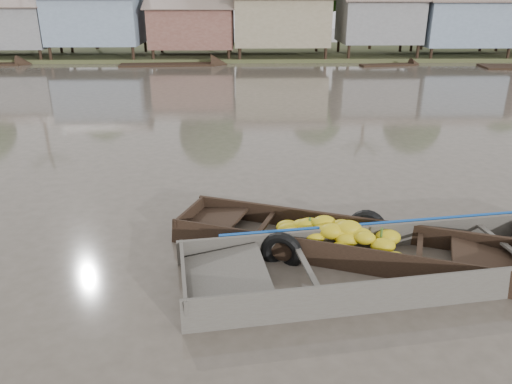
{
  "coord_description": "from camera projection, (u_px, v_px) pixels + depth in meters",
  "views": [
    {
      "loc": [
        -0.14,
        -7.96,
        4.66
      ],
      "look_at": [
        0.08,
        1.55,
        0.8
      ],
      "focal_mm": 35.0,
      "sensor_mm": 36.0,
      "label": 1
    }
  ],
  "objects": [
    {
      "name": "ground",
      "position": [
        254.0,
        264.0,
        9.13
      ],
      "size": [
        120.0,
        120.0,
        0.0
      ],
      "primitive_type": "plane",
      "color": "#4B443A",
      "rests_on": "ground"
    },
    {
      "name": "riverbank",
      "position": [
        286.0,
        13.0,
        37.56
      ],
      "size": [
        120.0,
        12.47,
        10.22
      ],
      "color": "#384723",
      "rests_on": "ground"
    },
    {
      "name": "banana_boat",
      "position": [
        332.0,
        240.0,
        9.57
      ],
      "size": [
        6.5,
        3.61,
        0.87
      ],
      "rotation": [
        0.0,
        0.0,
        -0.35
      ],
      "color": "black",
      "rests_on": "ground"
    },
    {
      "name": "viewer_boat",
      "position": [
        410.0,
        268.0,
        8.86
      ],
      "size": [
        8.31,
        3.29,
        0.65
      ],
      "rotation": [
        0.0,
        0.0,
        0.15
      ],
      "color": "#47423C",
      "rests_on": "ground"
    },
    {
      "name": "distant_boats",
      "position": [
        403.0,
        71.0,
        31.29
      ],
      "size": [
        46.92,
        15.17,
        0.35
      ],
      "color": "black",
      "rests_on": "ground"
    }
  ]
}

